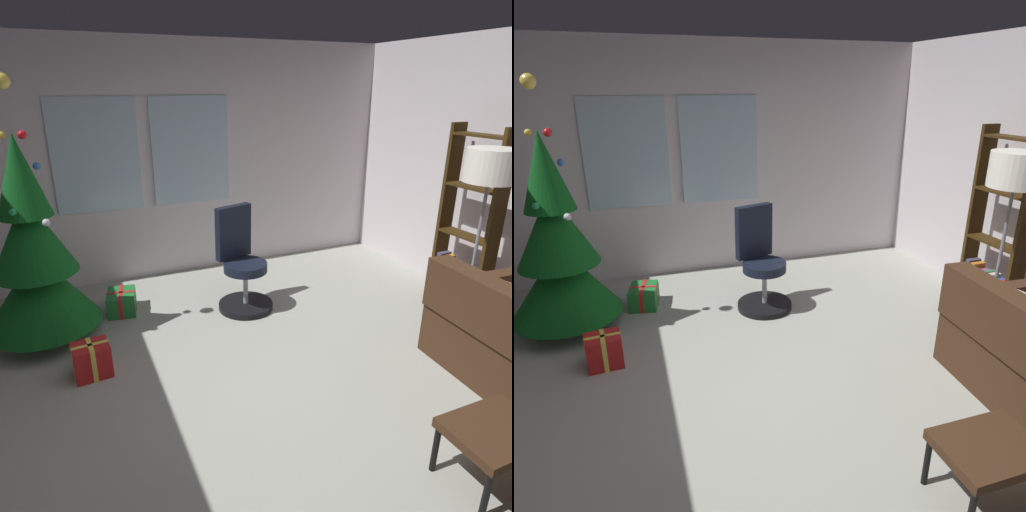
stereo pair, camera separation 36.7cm
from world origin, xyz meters
TOP-DOWN VIEW (x-y plane):
  - ground_plane at (0.00, 0.00)m, footprint 5.21×5.46m
  - wall_back_with_windows at (-0.02, 2.78)m, footprint 5.21×0.12m
  - footstool at (0.74, -1.11)m, footprint 0.54×0.42m
  - holiday_tree at (-1.60, 1.64)m, footprint 0.97×0.97m
  - gift_box_red at (-1.27, 0.89)m, footprint 0.29×0.25m
  - gift_box_green at (-0.90, 1.91)m, footprint 0.33×0.40m
  - office_chair at (0.26, 1.52)m, footprint 0.56×0.56m
  - bookshelf at (2.39, 0.71)m, footprint 0.18×0.64m
  - floor_lamp at (2.00, 0.25)m, footprint 0.42×0.42m

SIDE VIEW (x-z plane):
  - ground_plane at x=0.00m, z-range -0.10..0.00m
  - gift_box_green at x=-0.90m, z-range 0.00..0.22m
  - gift_box_red at x=-1.27m, z-range 0.00..0.27m
  - footstool at x=0.74m, z-range 0.14..0.51m
  - office_chair at x=0.26m, z-range -0.12..0.94m
  - holiday_tree at x=-1.60m, z-range -0.37..1.89m
  - bookshelf at x=2.39m, z-range -0.12..1.71m
  - wall_back_with_windows at x=-0.02m, z-range 0.01..2.67m
  - floor_lamp at x=2.00m, z-range 0.62..2.30m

